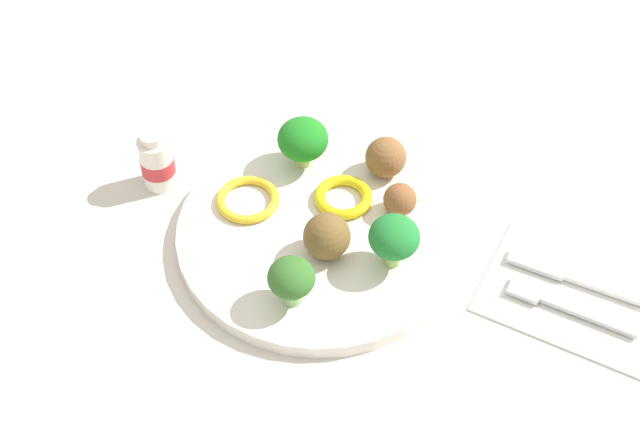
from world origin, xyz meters
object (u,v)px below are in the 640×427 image
object	(u,v)px
meatball_back_right	(386,157)
pepper_ring_back_right	(245,203)
plate	(320,233)
fork	(564,305)
yogurt_bottle	(158,160)
meatball_mid_right	(327,236)
meatball_front_right	(400,200)
pepper_ring_back_left	(343,197)
broccoli_floret_mid_left	(303,140)
broccoli_floret_center	(291,279)
knife	(576,277)
napkin	(577,297)
broccoli_floret_back_left	(394,238)

from	to	relation	value
meatball_back_right	pepper_ring_back_right	world-z (taller)	meatball_back_right
plate	pepper_ring_back_right	xyz separation A→B (m)	(0.08, 0.00, 0.01)
fork	yogurt_bottle	distance (m)	0.42
meatball_mid_right	pepper_ring_back_right	size ratio (longest dim) A/B	0.71
meatball_front_right	pepper_ring_back_left	world-z (taller)	meatball_front_right
fork	meatball_front_right	bearing A→B (deg)	-12.04
broccoli_floret_mid_left	meatball_back_right	distance (m)	0.09
meatball_mid_right	broccoli_floret_center	bearing A→B (deg)	85.49
plate	knife	bearing A→B (deg)	-168.29
broccoli_floret_mid_left	meatball_back_right	bearing A→B (deg)	-164.20
plate	meatball_mid_right	xyz separation A→B (m)	(-0.02, 0.03, 0.03)
meatball_front_right	yogurt_bottle	bearing A→B (deg)	11.54
napkin	fork	xyz separation A→B (m)	(0.01, 0.02, 0.00)
broccoli_floret_back_left	yogurt_bottle	xyz separation A→B (m)	(0.26, -0.01, -0.02)
pepper_ring_back_right	knife	world-z (taller)	pepper_ring_back_right
broccoli_floret_center	meatball_back_right	size ratio (longest dim) A/B	1.19
meatball_mid_right	knife	bearing A→B (deg)	-161.28
meatball_mid_right	yogurt_bottle	world-z (taller)	yogurt_bottle
broccoli_floret_center	yogurt_bottle	distance (m)	0.22
napkin	knife	size ratio (longest dim) A/B	1.17
broccoli_floret_center	knife	distance (m)	0.27
napkin	meatball_mid_right	bearing A→B (deg)	14.07
meatball_back_right	yogurt_bottle	distance (m)	0.23
pepper_ring_back_right	fork	size ratio (longest dim) A/B	0.52
knife	meatball_front_right	bearing A→B (deg)	-0.65
broccoli_floret_center	plate	bearing A→B (deg)	-81.43
meatball_front_right	meatball_mid_right	bearing A→B (deg)	60.81
broccoli_floret_mid_left	broccoli_floret_center	bearing A→B (deg)	112.10
broccoli_floret_center	yogurt_bottle	xyz separation A→B (m)	(0.20, -0.09, -0.02)
broccoli_floret_center	meatball_back_right	xyz separation A→B (m)	(-0.02, -0.19, -0.01)
broccoli_floret_back_left	pepper_ring_back_right	xyz separation A→B (m)	(0.16, -0.01, -0.03)
plate	yogurt_bottle	size ratio (longest dim) A/B	4.07
meatball_mid_right	knife	world-z (taller)	meatball_mid_right
napkin	knife	xyz separation A→B (m)	(0.01, -0.02, 0.00)
meatball_front_right	napkin	world-z (taller)	meatball_front_right
meatball_back_right	napkin	distance (m)	0.23
meatball_front_right	napkin	bearing A→B (deg)	173.81
meatball_mid_right	pepper_ring_back_left	world-z (taller)	meatball_mid_right
broccoli_floret_back_left	napkin	bearing A→B (deg)	-165.55
yogurt_bottle	broccoli_floret_mid_left	bearing A→B (deg)	-151.10
broccoli_floret_center	fork	bearing A→B (deg)	-155.17
meatball_mid_right	broccoli_floret_back_left	bearing A→B (deg)	-166.97
knife	yogurt_bottle	bearing A→B (deg)	6.45
meatball_front_right	yogurt_bottle	xyz separation A→B (m)	(0.24, 0.05, -0.00)
broccoli_floret_back_left	pepper_ring_back_right	bearing A→B (deg)	-2.35
pepper_ring_back_left	fork	xyz separation A→B (m)	(-0.23, 0.03, -0.01)
broccoli_floret_center	pepper_ring_back_right	bearing A→B (deg)	-42.50
broccoli_floret_center	broccoli_floret_mid_left	distance (m)	0.18
pepper_ring_back_right	napkin	xyz separation A→B (m)	(-0.33, -0.04, -0.02)
napkin	knife	world-z (taller)	knife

